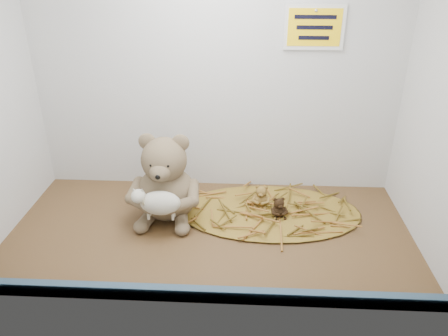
# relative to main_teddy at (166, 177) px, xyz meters

# --- Properties ---
(alcove_shell) EXTENTS (1.20, 0.60, 0.90)m
(alcove_shell) POSITION_rel_main_teddy_xyz_m (0.14, 0.01, 0.31)
(alcove_shell) COLOR #432917
(alcove_shell) RESTS_ON ground
(front_rail) EXTENTS (1.19, 0.02, 0.04)m
(front_rail) POSITION_rel_main_teddy_xyz_m (0.14, -0.37, -0.12)
(front_rail) COLOR #354C67
(front_rail) RESTS_ON shelf_floor
(straw_bed) EXTENTS (0.58, 0.34, 0.01)m
(straw_bed) POSITION_rel_main_teddy_xyz_m (0.32, 0.03, -0.13)
(straw_bed) COLOR olive
(straw_bed) RESTS_ON shelf_floor
(main_teddy) EXTENTS (0.23, 0.24, 0.28)m
(main_teddy) POSITION_rel_main_teddy_xyz_m (0.00, 0.00, 0.00)
(main_teddy) COLOR #766049
(main_teddy) RESTS_ON shelf_floor
(toy_lamb) EXTENTS (0.15, 0.09, 0.10)m
(toy_lamb) POSITION_rel_main_teddy_xyz_m (0.00, -0.10, -0.03)
(toy_lamb) COLOR beige
(toy_lamb) RESTS_ON main_teddy
(mini_teddy_tan) EXTENTS (0.07, 0.07, 0.07)m
(mini_teddy_tan) POSITION_rel_main_teddy_xyz_m (0.30, 0.06, -0.09)
(mini_teddy_tan) COLOR olive
(mini_teddy_tan) RESTS_ON straw_bed
(mini_teddy_brown) EXTENTS (0.07, 0.07, 0.07)m
(mini_teddy_brown) POSITION_rel_main_teddy_xyz_m (0.35, 0.00, -0.09)
(mini_teddy_brown) COLOR black
(mini_teddy_brown) RESTS_ON straw_bed
(wall_sign) EXTENTS (0.16, 0.01, 0.11)m
(wall_sign) POSITION_rel_main_teddy_xyz_m (0.44, 0.21, 0.41)
(wall_sign) COLOR yellow
(wall_sign) RESTS_ON back_wall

